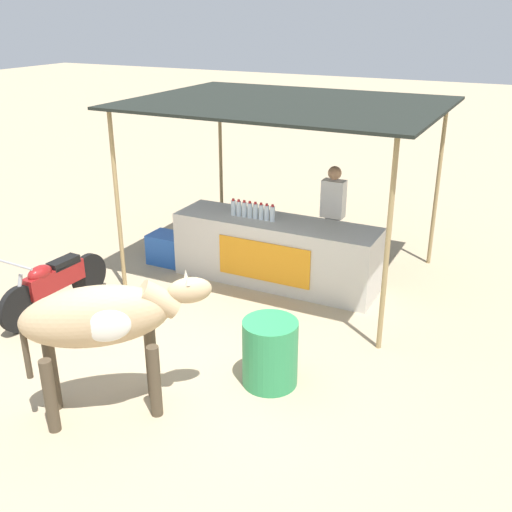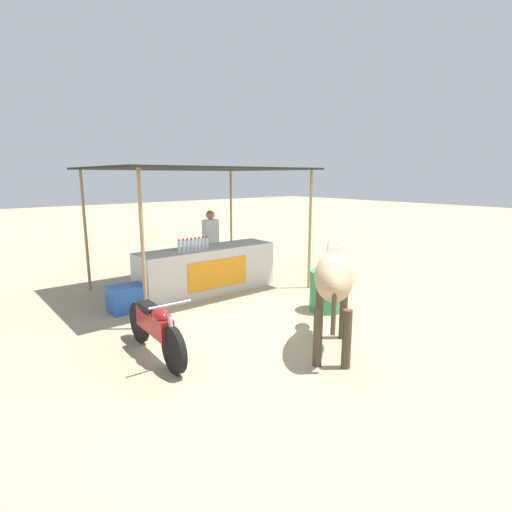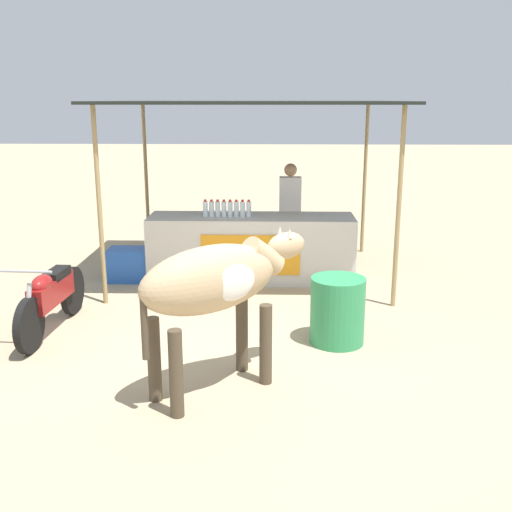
# 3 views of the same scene
# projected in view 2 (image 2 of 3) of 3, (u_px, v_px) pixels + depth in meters

# --- Properties ---
(ground_plane) EXTENTS (60.00, 60.00, 0.00)m
(ground_plane) POSITION_uv_depth(u_px,v_px,m) (278.00, 320.00, 6.82)
(ground_plane) COLOR tan
(stall_counter) EXTENTS (3.00, 0.82, 0.96)m
(stall_counter) POSITION_uv_depth(u_px,v_px,m) (207.00, 270.00, 8.39)
(stall_counter) COLOR beige
(stall_counter) RESTS_ON ground
(stall_awning) EXTENTS (4.20, 3.20, 2.59)m
(stall_awning) POSITION_uv_depth(u_px,v_px,m) (197.00, 173.00, 8.23)
(stall_awning) COLOR black
(stall_awning) RESTS_ON ground
(water_bottle_row) EXTENTS (0.70, 0.07, 0.25)m
(water_bottle_row) POSITION_uv_depth(u_px,v_px,m) (193.00, 244.00, 8.02)
(water_bottle_row) COLOR silver
(water_bottle_row) RESTS_ON stall_counter
(vendor_behind_counter) EXTENTS (0.34, 0.22, 1.65)m
(vendor_behind_counter) POSITION_uv_depth(u_px,v_px,m) (211.00, 245.00, 9.25)
(vendor_behind_counter) COLOR #383842
(vendor_behind_counter) RESTS_ON ground
(cooler_box) EXTENTS (0.60, 0.44, 0.48)m
(cooler_box) POSITION_uv_depth(u_px,v_px,m) (126.00, 299.00, 7.24)
(cooler_box) COLOR blue
(cooler_box) RESTS_ON ground
(water_barrel) EXTENTS (0.60, 0.60, 0.74)m
(water_barrel) POSITION_uv_depth(u_px,v_px,m) (326.00, 291.00, 7.26)
(water_barrel) COLOR #2D8C51
(water_barrel) RESTS_ON ground
(cow) EXTENTS (1.62, 1.47, 1.44)m
(cow) POSITION_uv_depth(u_px,v_px,m) (334.00, 279.00, 5.51)
(cow) COLOR tan
(cow) RESTS_ON ground
(motorcycle_parked) EXTENTS (0.55, 1.80, 0.90)m
(motorcycle_parked) POSITION_uv_depth(u_px,v_px,m) (155.00, 326.00, 5.39)
(motorcycle_parked) COLOR black
(motorcycle_parked) RESTS_ON ground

